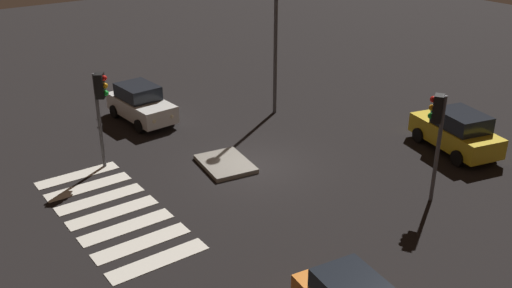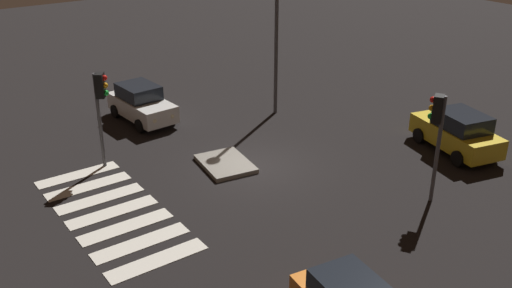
# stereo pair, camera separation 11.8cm
# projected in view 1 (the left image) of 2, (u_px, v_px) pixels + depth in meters

# --- Properties ---
(ground_plane) EXTENTS (80.00, 80.00, 0.00)m
(ground_plane) POSITION_uv_depth(u_px,v_px,m) (256.00, 167.00, 23.10)
(ground_plane) COLOR black
(traffic_island) EXTENTS (2.67, 2.16, 0.18)m
(traffic_island) POSITION_uv_depth(u_px,v_px,m) (225.00, 164.00, 23.12)
(traffic_island) COLOR gray
(traffic_island) RESTS_ON ground
(car_yellow) EXTENTS (4.36, 2.63, 1.79)m
(car_yellow) POSITION_uv_depth(u_px,v_px,m) (457.00, 132.00, 24.15)
(car_yellow) COLOR gold
(car_yellow) RESTS_ON ground
(car_white) EXTENTS (4.10, 2.10, 1.74)m
(car_white) POSITION_uv_depth(u_px,v_px,m) (141.00, 104.00, 27.32)
(car_white) COLOR silver
(car_white) RESTS_ON ground
(traffic_light_north) EXTENTS (0.53, 0.54, 3.98)m
(traffic_light_north) POSITION_uv_depth(u_px,v_px,m) (437.00, 122.00, 19.47)
(traffic_light_north) COLOR #47474C
(traffic_light_north) RESTS_ON ground
(traffic_light_south) EXTENTS (0.54, 0.53, 3.91)m
(traffic_light_south) POSITION_uv_depth(u_px,v_px,m) (100.00, 97.00, 21.89)
(traffic_light_south) COLOR #47474C
(traffic_light_south) RESTS_ON ground
(street_lamp) EXTENTS (0.56, 0.56, 8.04)m
(street_lamp) POSITION_uv_depth(u_px,v_px,m) (276.00, 2.00, 26.38)
(street_lamp) COLOR #47474C
(street_lamp) RESTS_ON ground
(crosswalk_near) EXTENTS (7.60, 3.20, 0.02)m
(crosswalk_near) POSITION_uv_depth(u_px,v_px,m) (113.00, 213.00, 19.83)
(crosswalk_near) COLOR silver
(crosswalk_near) RESTS_ON ground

